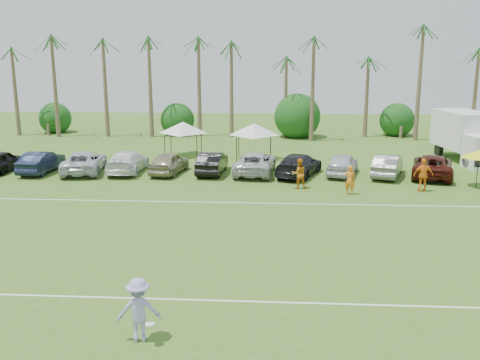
{
  "coord_description": "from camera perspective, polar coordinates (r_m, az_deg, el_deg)",
  "views": [
    {
      "loc": [
        3.65,
        -14.2,
        7.94
      ],
      "look_at": [
        1.97,
        12.69,
        1.6
      ],
      "focal_mm": 40.0,
      "sensor_mm": 36.0,
      "label": 1
    }
  ],
  "objects": [
    {
      "name": "palm_tree_1",
      "position": [
        56.14,
        -18.5,
        13.0
      ],
      "size": [
        2.4,
        2.4,
        9.9
      ],
      "color": "brown",
      "rests_on": "ground"
    },
    {
      "name": "ground",
      "position": [
        16.67,
        -9.88,
        -15.41
      ],
      "size": [
        120.0,
        120.0,
        0.0
      ],
      "primitive_type": "plane",
      "color": "#3D641E",
      "rests_on": "ground"
    },
    {
      "name": "palm_tree_3",
      "position": [
        53.53,
        -9.34,
        15.34
      ],
      "size": [
        2.4,
        2.4,
        11.9
      ],
      "color": "brown",
      "rests_on": "ground"
    },
    {
      "name": "frisbee_player",
      "position": [
        15.72,
        -10.75,
        -13.44
      ],
      "size": [
        1.32,
        0.9,
        1.88
      ],
      "rotation": [
        0.0,
        0.0,
        3.32
      ],
      "color": "#A197D6",
      "rests_on": "ground"
    },
    {
      "name": "palm_tree_5",
      "position": [
        52.33,
        -0.44,
        13.69
      ],
      "size": [
        2.4,
        2.4,
        9.9
      ],
      "color": "brown",
      "rests_on": "ground"
    },
    {
      "name": "parked_car_2",
      "position": [
        38.3,
        -16.28,
        1.87
      ],
      "size": [
        3.26,
        5.67,
        1.49
      ],
      "primitive_type": "imported",
      "rotation": [
        0.0,
        0.0,
        3.3
      ],
      "color": "silver",
      "rests_on": "ground"
    },
    {
      "name": "field_lines",
      "position": [
        23.85,
        -5.47,
        -6.25
      ],
      "size": [
        80.0,
        12.1,
        0.01
      ],
      "color": "white",
      "rests_on": "ground"
    },
    {
      "name": "parked_car_3",
      "position": [
        37.7,
        -11.91,
        1.95
      ],
      "size": [
        2.09,
        5.14,
        1.49
      ],
      "primitive_type": "imported",
      "rotation": [
        0.0,
        0.0,
        3.14
      ],
      "color": "white",
      "rests_on": "ground"
    },
    {
      "name": "parked_car_8",
      "position": [
        36.64,
        10.88,
        1.67
      ],
      "size": [
        2.84,
        4.68,
        1.49
      ],
      "primitive_type": "imported",
      "rotation": [
        0.0,
        0.0,
        2.88
      ],
      "color": "silver",
      "rests_on": "ground"
    },
    {
      "name": "parked_car_1",
      "position": [
        39.21,
        -20.43,
        1.82
      ],
      "size": [
        1.76,
        4.58,
        1.49
      ],
      "primitive_type": "imported",
      "rotation": [
        0.0,
        0.0,
        3.1
      ],
      "color": "#121B31",
      "rests_on": "ground"
    },
    {
      "name": "palm_tree_6",
      "position": [
        52.22,
        4.08,
        14.6
      ],
      "size": [
        2.4,
        2.4,
        10.9
      ],
      "color": "brown",
      "rests_on": "ground"
    },
    {
      "name": "parked_car_0",
      "position": [
        40.6,
        -24.16,
        1.86
      ],
      "size": [
        1.92,
        4.43,
        1.49
      ],
      "primitive_type": "imported",
      "rotation": [
        0.0,
        0.0,
        3.1
      ],
      "color": "black",
      "rests_on": "ground"
    },
    {
      "name": "bush_tree_2",
      "position": [
        53.6,
        6.1,
        6.58
      ],
      "size": [
        4.0,
        4.0,
        4.0
      ],
      "color": "brown",
      "rests_on": "ground"
    },
    {
      "name": "palm_tree_7",
      "position": [
        52.42,
        8.64,
        15.41
      ],
      "size": [
        2.4,
        2.4,
        11.9
      ],
      "color": "brown",
      "rests_on": "ground"
    },
    {
      "name": "bush_tree_0",
      "position": [
        58.15,
        -19.51,
        6.42
      ],
      "size": [
        4.0,
        4.0,
        4.0
      ],
      "color": "brown",
      "rests_on": "ground"
    },
    {
      "name": "canopy_tent_right",
      "position": [
        41.45,
        1.53,
        6.05
      ],
      "size": [
        3.97,
        3.97,
        3.22
      ],
      "color": "black",
      "rests_on": "ground"
    },
    {
      "name": "market_umbrella",
      "position": [
        35.45,
        24.16,
        2.55
      ],
      "size": [
        2.08,
        2.08,
        2.31
      ],
      "color": "black",
      "rests_on": "ground"
    },
    {
      "name": "palm_tree_9",
      "position": [
        54.14,
        19.45,
        12.94
      ],
      "size": [
        2.4,
        2.4,
        9.9
      ],
      "color": "brown",
      "rests_on": "ground"
    },
    {
      "name": "canopy_tent_left",
      "position": [
        42.96,
        -6.11,
        6.19
      ],
      "size": [
        3.92,
        3.92,
        3.18
      ],
      "color": "black",
      "rests_on": "ground"
    },
    {
      "name": "parked_car_9",
      "position": [
        36.89,
        15.46,
        1.51
      ],
      "size": [
        2.94,
        4.79,
        1.49
      ],
      "primitive_type": "imported",
      "rotation": [
        0.0,
        0.0,
        2.82
      ],
      "color": "slate",
      "rests_on": "ground"
    },
    {
      "name": "palm_tree_0",
      "position": [
        58.16,
        -23.11,
        11.75
      ],
      "size": [
        2.4,
        2.4,
        8.9
      ],
      "color": "brown",
      "rests_on": "ground"
    },
    {
      "name": "sideline_player_b",
      "position": [
        32.52,
        6.31,
        0.69
      ],
      "size": [
        1.03,
        0.88,
        1.83
      ],
      "primitive_type": "imported",
      "rotation": [
        0.0,
        0.0,
        3.38
      ],
      "color": "orange",
      "rests_on": "ground"
    },
    {
      "name": "parked_car_7",
      "position": [
        36.02,
        6.3,
        1.64
      ],
      "size": [
        3.71,
        5.54,
        1.49
      ],
      "primitive_type": "imported",
      "rotation": [
        0.0,
        0.0,
        2.79
      ],
      "color": "black",
      "rests_on": "ground"
    },
    {
      "name": "bush_tree_3",
      "position": [
        54.96,
        16.63,
        6.27
      ],
      "size": [
        4.0,
        4.0,
        4.0
      ],
      "color": "brown",
      "rests_on": "ground"
    },
    {
      "name": "parked_car_4",
      "position": [
        36.77,
        -7.59,
        1.84
      ],
      "size": [
        2.42,
        4.59,
        1.49
      ],
      "primitive_type": "imported",
      "rotation": [
        0.0,
        0.0,
        2.98
      ],
      "color": "gray",
      "rests_on": "ground"
    },
    {
      "name": "sideline_player_c",
      "position": [
        33.39,
        18.98,
        0.5
      ],
      "size": [
        1.18,
        0.53,
        1.99
      ],
      "primitive_type": "imported",
      "rotation": [
        0.0,
        0.0,
        3.18
      ],
      "color": "orange",
      "rests_on": "ground"
    },
    {
      "name": "palm_tree_4",
      "position": [
        52.76,
        -4.89,
        12.69
      ],
      "size": [
        2.4,
        2.4,
        8.9
      ],
      "color": "brown",
      "rests_on": "ground"
    },
    {
      "name": "palm_tree_2",
      "position": [
        54.51,
        -13.54,
        14.22
      ],
      "size": [
        2.4,
        2.4,
        10.9
      ],
      "color": "brown",
      "rests_on": "ground"
    },
    {
      "name": "bush_tree_1",
      "position": [
        54.42,
        -6.71,
        6.67
      ],
      "size": [
        4.0,
        4.0,
        4.0
      ],
      "color": "brown",
      "rests_on": "ground"
    },
    {
      "name": "parked_car_10",
      "position": [
        37.64,
        19.84,
        1.42
      ],
      "size": [
        3.85,
        5.83,
        1.49
      ],
      "primitive_type": "imported",
      "rotation": [
        0.0,
        0.0,
        2.86
      ],
      "color": "#47140D",
      "rests_on": "ground"
    },
    {
      "name": "palm_tree_8",
      "position": [
        53.03,
        14.06,
        12.36
      ],
      "size": [
        2.4,
        2.4,
        8.9
      ],
      "color": "brown",
      "rests_on": "ground"
    },
    {
      "name": "parked_car_5",
      "position": [
        36.51,
        -2.99,
        1.86
      ],
      "size": [
        1.84,
        4.6,
        1.49
      ],
      "primitive_type": "imported",
      "rotation": [
        0.0,
        0.0,
        3.08
      ],
      "color": "black",
      "rests_on": "ground"
    },
    {
      "name": "parked_car_6",
      "position": [
        36.34,
        1.63,
        1.81
      ],
      "size": [
        2.95,
        5.56,
        1.49
      ],
      "primitive_type": "imported",
      "rotation": [
        0.0,
        0.0,
        3.05
      ],
      "color": "silver",
      "rests_on": "ground"
    },
    {
      "name": "box_truck",
      "position": [
        44.13,
        23.12,
        4.41
      ],
      "size": [
        3.69,
        7.47,
        3.69
      ],
      "rotation": [
        0.0,
        0.0,
        0.14
      ],
      "color": "white",
      "rests_on": "ground"
    },
    {
      "name": "sideline_player_a",
      "position": [
        31.59,
        11.64,
        0.01
      ],
      "size": [
        0.71,
        0.56,
        1.72
      ],
      "primitive_type": "imported",
      "rotation": [
        0.0,
        0.0,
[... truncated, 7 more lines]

